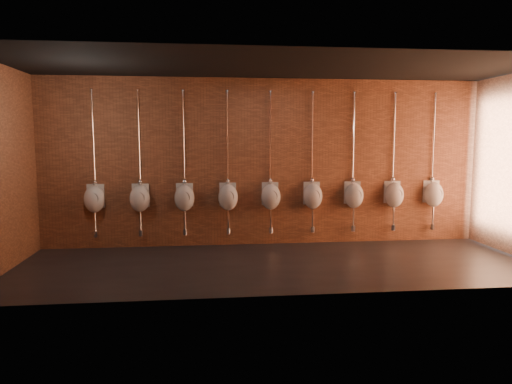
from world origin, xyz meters
TOP-DOWN VIEW (x-y plane):
  - ground at (0.00, 0.00)m, footprint 8.50×8.50m
  - room_shell at (0.00, 0.00)m, footprint 8.54×3.04m
  - urinal_0 at (-3.21, 1.37)m, footprint 0.40×0.36m
  - urinal_1 at (-2.38, 1.37)m, footprint 0.40×0.36m
  - urinal_2 at (-1.56, 1.37)m, footprint 0.40×0.36m
  - urinal_3 at (-0.74, 1.37)m, footprint 0.40×0.36m
  - urinal_4 at (0.08, 1.37)m, footprint 0.40×0.36m
  - urinal_5 at (0.90, 1.37)m, footprint 0.40×0.36m
  - urinal_6 at (1.73, 1.37)m, footprint 0.40×0.36m
  - urinal_7 at (2.55, 1.37)m, footprint 0.40×0.36m
  - urinal_8 at (3.37, 1.37)m, footprint 0.40×0.36m

SIDE VIEW (x-z plane):
  - ground at x=0.00m, z-range 0.00..0.00m
  - urinal_0 at x=-3.21m, z-range -0.40..2.32m
  - urinal_1 at x=-2.38m, z-range -0.40..2.32m
  - urinal_2 at x=-1.56m, z-range -0.40..2.32m
  - urinal_3 at x=-0.74m, z-range -0.40..2.32m
  - urinal_4 at x=0.08m, z-range -0.40..2.32m
  - urinal_5 at x=0.90m, z-range -0.40..2.32m
  - urinal_6 at x=1.73m, z-range -0.40..2.32m
  - urinal_7 at x=2.55m, z-range -0.40..2.32m
  - urinal_8 at x=3.37m, z-range -0.40..2.32m
  - room_shell at x=0.00m, z-range 0.40..3.62m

